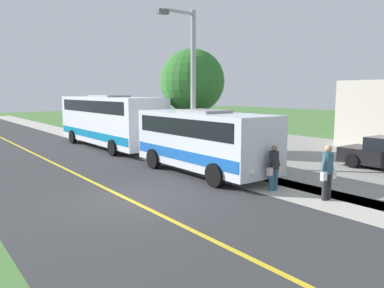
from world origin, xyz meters
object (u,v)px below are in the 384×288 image
(pedestrian_with_bags, at_px, (327,170))
(pedestrian_waiting, at_px, (274,166))
(street_light_pole, at_px, (191,82))
(transit_bus_rear, at_px, (109,119))
(tree_curbside, at_px, (192,82))
(shuttle_bus_front, at_px, (204,138))

(pedestrian_with_bags, xyz_separation_m, pedestrian_waiting, (0.47, -1.82, -0.11))
(street_light_pole, bearing_deg, pedestrian_with_bags, 92.27)
(transit_bus_rear, xyz_separation_m, pedestrian_waiting, (-0.12, 13.38, -0.93))
(pedestrian_waiting, relative_size, tree_curbside, 0.28)
(transit_bus_rear, height_order, street_light_pole, street_light_pole)
(transit_bus_rear, xyz_separation_m, pedestrian_with_bags, (-0.59, 15.20, -0.82))
(transit_bus_rear, relative_size, tree_curbside, 1.76)
(shuttle_bus_front, relative_size, transit_bus_rear, 0.69)
(pedestrian_with_bags, relative_size, tree_curbside, 0.31)
(shuttle_bus_front, xyz_separation_m, transit_bus_rear, (-0.07, -9.63, 0.29))
(tree_curbside, bearing_deg, street_light_pole, 52.31)
(transit_bus_rear, relative_size, street_light_pole, 1.46)
(transit_bus_rear, xyz_separation_m, street_light_pole, (-0.31, 8.21, 2.13))
(shuttle_bus_front, height_order, transit_bus_rear, transit_bus_rear)
(shuttle_bus_front, relative_size, pedestrian_with_bags, 3.97)
(tree_curbside, bearing_deg, transit_bus_rear, -59.94)
(shuttle_bus_front, distance_m, pedestrian_waiting, 3.81)
(shuttle_bus_front, distance_m, tree_curbside, 6.09)
(transit_bus_rear, relative_size, pedestrian_with_bags, 5.75)
(pedestrian_with_bags, distance_m, street_light_pole, 7.60)
(transit_bus_rear, xyz_separation_m, tree_curbside, (-2.85, 4.92, 2.24))
(shuttle_bus_front, height_order, pedestrian_waiting, shuttle_bus_front)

